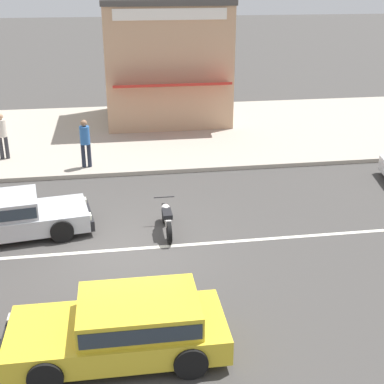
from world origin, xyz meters
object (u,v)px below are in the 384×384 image
hatchback_silver_0 (6,215)px  pedestrian_by_shop (2,133)px  pedestrian_near_clock (85,140)px  motorcycle_0 (167,218)px  shopfront_corner_warung (165,60)px  hatchback_yellow_3 (125,325)px

hatchback_silver_0 → pedestrian_by_shop: pedestrian_by_shop is taller
pedestrian_near_clock → motorcycle_0: bearing=-67.0°
shopfront_corner_warung → pedestrian_by_shop: bearing=-142.3°
hatchback_silver_0 → pedestrian_near_clock: bearing=67.9°
motorcycle_0 → shopfront_corner_warung: bearing=83.7°
pedestrian_near_clock → hatchback_silver_0: bearing=-112.1°
hatchback_yellow_3 → hatchback_silver_0: bearing=118.9°
motorcycle_0 → pedestrian_by_shop: bearing=128.2°
pedestrian_near_clock → shopfront_corner_warung: 7.48m
pedestrian_by_shop → shopfront_corner_warung: (6.49, 5.00, 1.69)m
hatchback_silver_0 → pedestrian_near_clock: 5.19m
hatchback_yellow_3 → motorcycle_0: size_ratio=2.25×
hatchback_yellow_3 → pedestrian_by_shop: (-3.93, 11.40, 0.54)m
hatchback_yellow_3 → shopfront_corner_warung: size_ratio=0.73×
hatchback_yellow_3 → pedestrian_by_shop: size_ratio=2.38×
hatchback_yellow_3 → shopfront_corner_warung: shopfront_corner_warung is taller
pedestrian_by_shop → motorcycle_0: bearing=-51.8°
hatchback_yellow_3 → shopfront_corner_warung: bearing=81.1°
hatchback_silver_0 → hatchback_yellow_3: same height
motorcycle_0 → pedestrian_by_shop: 8.45m
pedestrian_by_shop → shopfront_corner_warung: 8.36m
motorcycle_0 → pedestrian_near_clock: 5.73m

